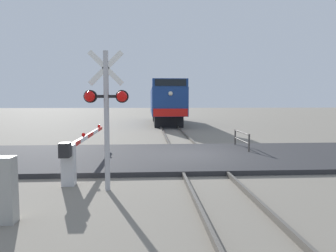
# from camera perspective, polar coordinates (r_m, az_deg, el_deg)

# --- Properties ---
(ground_plane) EXTENTS (160.00, 160.00, 0.00)m
(ground_plane) POSITION_cam_1_polar(r_m,az_deg,el_deg) (13.39, 4.32, -5.81)
(ground_plane) COLOR gray
(rail_track_left) EXTENTS (0.08, 80.00, 0.15)m
(rail_track_left) POSITION_cam_1_polar(r_m,az_deg,el_deg) (13.30, 1.25, -5.55)
(rail_track_left) COLOR #59544C
(rail_track_left) RESTS_ON ground_plane
(rail_track_right) EXTENTS (0.08, 80.00, 0.15)m
(rail_track_right) POSITION_cam_1_polar(r_m,az_deg,el_deg) (13.50, 7.36, -5.43)
(rail_track_right) COLOR #59544C
(rail_track_right) RESTS_ON ground_plane
(road_surface) EXTENTS (36.00, 6.28, 0.17)m
(road_surface) POSITION_cam_1_polar(r_m,az_deg,el_deg) (13.38, 4.33, -5.46)
(road_surface) COLOR #2D2D30
(road_surface) RESTS_ON ground_plane
(locomotive) EXTENTS (2.96, 14.54, 4.16)m
(locomotive) POSITION_cam_1_polar(r_m,az_deg,el_deg) (32.62, -0.41, 4.15)
(locomotive) COLOR black
(locomotive) RESTS_ON ground_plane
(crossing_signal) EXTENTS (1.18, 0.33, 3.77)m
(crossing_signal) POSITION_cam_1_polar(r_m,az_deg,el_deg) (8.62, -11.02, 3.70)
(crossing_signal) COLOR #ADADB2
(crossing_signal) RESTS_ON ground_plane
(crossing_gate) EXTENTS (0.36, 6.99, 1.29)m
(crossing_gate) POSITION_cam_1_polar(r_m,az_deg,el_deg) (10.55, -16.10, -4.35)
(crossing_gate) COLOR silver
(crossing_gate) RESTS_ON ground_plane
(utility_cabinet) EXTENTS (0.35, 0.33, 1.34)m
(utility_cabinet) POSITION_cam_1_polar(r_m,az_deg,el_deg) (7.18, -27.08, -10.21)
(utility_cabinet) COLOR #999993
(utility_cabinet) RESTS_ON ground_plane
(guard_railing) EXTENTS (0.08, 2.30, 0.95)m
(guard_railing) POSITION_cam_1_polar(r_m,az_deg,el_deg) (15.43, 13.08, -2.22)
(guard_railing) COLOR #4C4742
(guard_railing) RESTS_ON ground_plane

